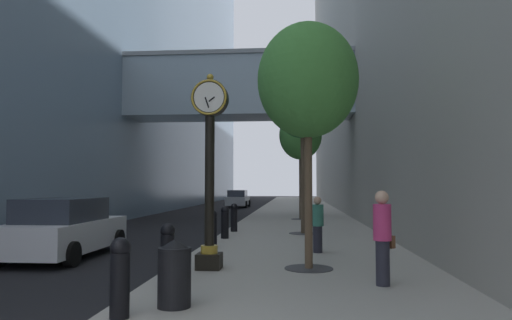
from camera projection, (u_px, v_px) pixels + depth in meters
The scene contains 16 objects.
ground_plane at pixel (251, 216), 30.49m from camera, with size 110.00×110.00×0.00m, color black.
sidewalk_right at pixel (298, 213), 33.22m from camera, with size 6.19×80.00×0.14m, color #9E998E.
street_clock at pixel (210, 161), 10.68m from camera, with size 0.84×0.55×4.47m.
bollard_nearest at pixel (120, 276), 6.69m from camera, with size 0.29×0.29×1.15m.
bollard_second at pixel (167, 251), 9.17m from camera, with size 0.29×0.29×1.15m.
bollard_fourth at pixel (212, 228), 14.14m from camera, with size 0.29×0.29×1.15m.
bollard_fifth at pixel (225, 221), 16.62m from camera, with size 0.29×0.29×1.15m.
bollard_sixth at pixel (234, 217), 19.11m from camera, with size 0.29×0.29×1.15m.
street_tree_near at pixel (308, 81), 10.80m from camera, with size 2.33×2.33×5.66m.
street_tree_mid_near at pixel (303, 106), 18.48m from camera, with size 2.29×2.29×6.37m.
street_tree_mid_far at pixel (300, 136), 26.10m from camera, with size 2.38×2.38×6.05m.
trash_bin at pixel (174, 272), 7.29m from camera, with size 0.53×0.53×1.05m.
pedestrian_walking at pixel (383, 235), 8.86m from camera, with size 0.51×0.51×1.79m.
pedestrian_by_clock at pixel (318, 223), 13.14m from camera, with size 0.48×0.48×1.57m.
car_silver_near at pixel (238, 199), 42.54m from camera, with size 1.99×4.46×1.57m.
car_white_mid at pixel (65, 229), 13.13m from camera, with size 2.12×4.52×1.67m.
Camera 1 is at (2.93, -3.51, 2.04)m, focal length 32.80 mm.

